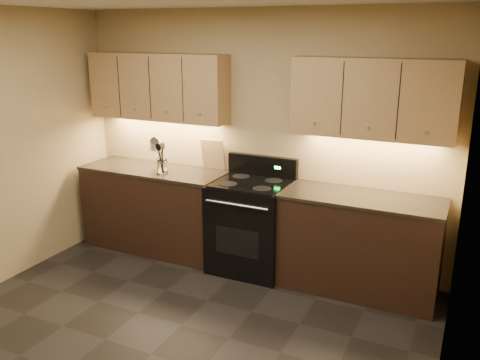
# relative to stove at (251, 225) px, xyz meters

# --- Properties ---
(floor) EXTENTS (4.00, 4.00, 0.00)m
(floor) POSITION_rel_stove_xyz_m (-0.08, -1.68, -0.48)
(floor) COLOR black
(floor) RESTS_ON ground
(wall_back) EXTENTS (4.00, 0.04, 2.60)m
(wall_back) POSITION_rel_stove_xyz_m (-0.08, 0.32, 0.82)
(wall_back) COLOR tan
(wall_back) RESTS_ON ground
(wall_right) EXTENTS (0.04, 4.00, 2.60)m
(wall_right) POSITION_rel_stove_xyz_m (1.92, -1.68, 0.82)
(wall_right) COLOR tan
(wall_right) RESTS_ON ground
(counter_left) EXTENTS (1.62, 0.62, 0.93)m
(counter_left) POSITION_rel_stove_xyz_m (-1.18, 0.02, -0.01)
(counter_left) COLOR black
(counter_left) RESTS_ON ground
(counter_right) EXTENTS (1.46, 0.62, 0.93)m
(counter_right) POSITION_rel_stove_xyz_m (1.10, 0.02, -0.01)
(counter_right) COLOR black
(counter_right) RESTS_ON ground
(stove) EXTENTS (0.76, 0.68, 1.14)m
(stove) POSITION_rel_stove_xyz_m (0.00, 0.00, 0.00)
(stove) COLOR black
(stove) RESTS_ON ground
(upper_cab_left) EXTENTS (1.60, 0.30, 0.70)m
(upper_cab_left) POSITION_rel_stove_xyz_m (-1.18, 0.17, 1.32)
(upper_cab_left) COLOR tan
(upper_cab_left) RESTS_ON wall_back
(upper_cab_right) EXTENTS (1.44, 0.30, 0.70)m
(upper_cab_right) POSITION_rel_stove_xyz_m (1.10, 0.17, 1.32)
(upper_cab_right) COLOR tan
(upper_cab_right) RESTS_ON wall_back
(outlet_plate) EXTENTS (0.08, 0.01, 0.12)m
(outlet_plate) POSITION_rel_stove_xyz_m (-1.38, 0.31, 0.64)
(outlet_plate) COLOR #B2B5BA
(outlet_plate) RESTS_ON wall_back
(utensil_crock) EXTENTS (0.15, 0.15, 0.15)m
(utensil_crock) POSITION_rel_stove_xyz_m (-0.99, -0.09, 0.52)
(utensil_crock) COLOR white
(utensil_crock) RESTS_ON counter_left
(cutting_board) EXTENTS (0.27, 0.08, 0.33)m
(cutting_board) POSITION_rel_stove_xyz_m (-0.58, 0.28, 0.62)
(cutting_board) COLOR tan
(cutting_board) RESTS_ON counter_left
(wooden_spoon) EXTENTS (0.13, 0.08, 0.32)m
(wooden_spoon) POSITION_rel_stove_xyz_m (-1.03, -0.11, 0.62)
(wooden_spoon) COLOR tan
(wooden_spoon) RESTS_ON utensil_crock
(black_spoon) EXTENTS (0.09, 0.17, 0.33)m
(black_spoon) POSITION_rel_stove_xyz_m (-0.99, -0.08, 0.63)
(black_spoon) COLOR black
(black_spoon) RESTS_ON utensil_crock
(black_turner) EXTENTS (0.09, 0.11, 0.33)m
(black_turner) POSITION_rel_stove_xyz_m (-0.97, -0.12, 0.63)
(black_turner) COLOR black
(black_turner) RESTS_ON utensil_crock
(steel_spatula) EXTENTS (0.20, 0.15, 0.35)m
(steel_spatula) POSITION_rel_stove_xyz_m (-0.97, -0.08, 0.64)
(steel_spatula) COLOR silver
(steel_spatula) RESTS_ON utensil_crock
(steel_skimmer) EXTENTS (0.21, 0.11, 0.38)m
(steel_skimmer) POSITION_rel_stove_xyz_m (-0.96, -0.10, 0.65)
(steel_skimmer) COLOR silver
(steel_skimmer) RESTS_ON utensil_crock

